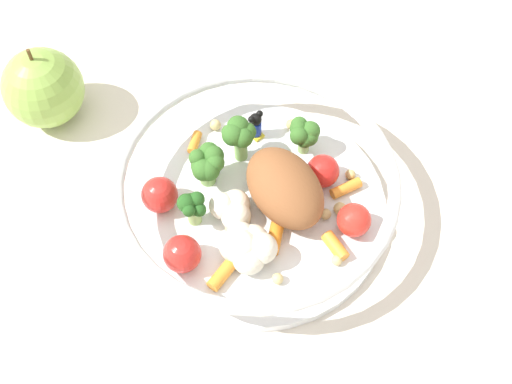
# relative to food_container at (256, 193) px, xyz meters

# --- Properties ---
(ground_plane) EXTENTS (2.40, 2.40, 0.00)m
(ground_plane) POSITION_rel_food_container_xyz_m (-0.01, -0.01, -0.03)
(ground_plane) COLOR silver
(food_container) EXTENTS (0.25, 0.25, 0.06)m
(food_container) POSITION_rel_food_container_xyz_m (0.00, 0.00, 0.00)
(food_container) COLOR white
(food_container) RESTS_ON ground_plane
(loose_apple) EXTENTS (0.08, 0.08, 0.09)m
(loose_apple) POSITION_rel_food_container_xyz_m (0.19, 0.14, 0.01)
(loose_apple) COLOR #8CB74C
(loose_apple) RESTS_ON ground_plane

